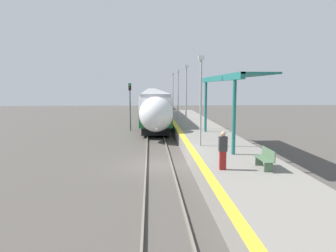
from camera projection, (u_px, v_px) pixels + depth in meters
ground_plane at (159, 165)px, 18.83m from camera, size 120.00×120.00×0.00m
rail_left at (146, 164)px, 18.78m from camera, size 0.08×90.00×0.15m
rail_right at (171, 164)px, 18.86m from camera, size 0.08×90.00×0.15m
train at (152, 97)px, 70.16m from camera, size 2.89×91.23×3.88m
platform_right at (225, 157)px, 18.98m from camera, size 4.29×64.00×0.91m
platform_bench at (266, 158)px, 14.40m from camera, size 0.44×1.57×0.89m
person_waiting at (223, 150)px, 14.18m from camera, size 0.36×0.22×1.68m
railway_signal at (130, 102)px, 33.33m from camera, size 0.28×0.28×4.83m
lamppost_near at (201, 95)px, 19.71m from camera, size 0.36×0.20×5.43m
lamppost_mid at (186, 92)px, 27.73m from camera, size 0.36×0.20×5.43m
lamppost_far at (178, 91)px, 35.75m from camera, size 0.36×0.20×5.43m
lamppost_farthest at (173, 90)px, 43.78m from camera, size 0.36×0.20×5.43m
station_canopy at (226, 80)px, 21.47m from camera, size 2.02×11.90×4.31m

